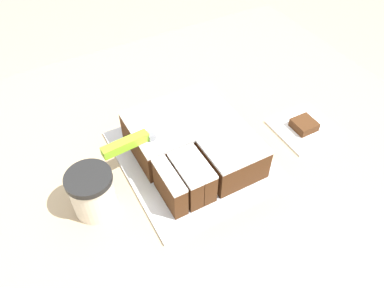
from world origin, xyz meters
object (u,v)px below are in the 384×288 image
object	(u,v)px
cake	(192,143)
knife	(140,139)
cake_board	(192,157)
brownie	(304,125)
coffee_cup	(93,192)

from	to	relation	value
cake	knife	world-z (taller)	knife
cake_board	brownie	xyz separation A→B (m)	(0.31, -0.05, 0.01)
knife	brownie	xyz separation A→B (m)	(0.43, -0.08, -0.08)
cake	coffee_cup	bearing A→B (deg)	-173.15
cake_board	cake	distance (m)	0.05
coffee_cup	knife	bearing A→B (deg)	21.44
cake	knife	size ratio (longest dim) A/B	0.88
knife	brownie	world-z (taller)	knife
cake	brownie	size ratio (longest dim) A/B	5.06
brownie	cake_board	bearing A→B (deg)	169.90
cake_board	coffee_cup	bearing A→B (deg)	-173.86
cake_board	brownie	bearing A→B (deg)	-10.10
cake	coffee_cup	size ratio (longest dim) A/B	2.68
cake_board	brownie	size ratio (longest dim) A/B	6.49
knife	cake_board	bearing A→B (deg)	-17.41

